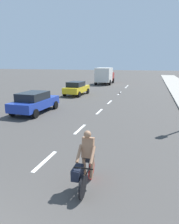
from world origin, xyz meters
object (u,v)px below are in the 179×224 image
at_px(parked_car_blue, 35,102).
at_px(parked_car_yellow, 76,88).
at_px(cyclist, 85,163).
at_px(delivery_truck, 105,75).

xyz_separation_m(parked_car_blue, parked_car_yellow, (0.04, 8.92, -0.00)).
xyz_separation_m(cyclist, parked_car_blue, (-6.66, 8.09, 0.01)).
distance_m(cyclist, parked_car_blue, 10.48).
bearing_deg(parked_car_blue, parked_car_yellow, 90.33).
height_order(cyclist, parked_car_yellow, cyclist).
relative_size(parked_car_yellow, delivery_truck, 0.67).
relative_size(cyclist, parked_car_yellow, 0.43).
bearing_deg(delivery_truck, parked_car_blue, -93.31).
height_order(parked_car_blue, parked_car_yellow, same).
bearing_deg(parked_car_blue, delivery_truck, 89.59).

